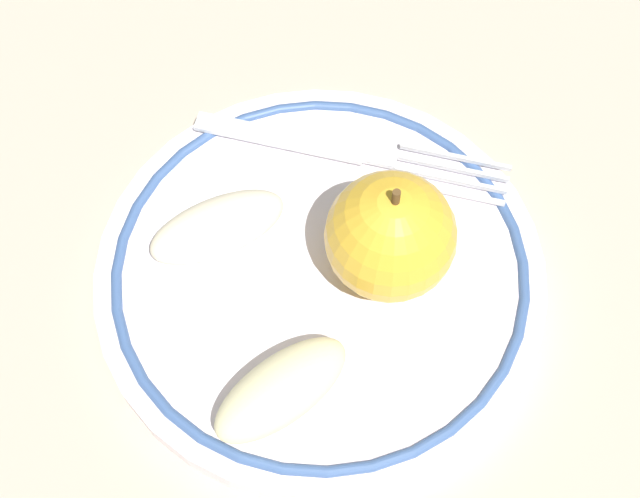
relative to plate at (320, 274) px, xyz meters
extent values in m
plane|color=#BBA894|center=(-0.02, 0.00, -0.01)|extent=(2.00, 2.00, 0.00)
cylinder|color=white|center=(0.00, 0.00, 0.00)|extent=(0.24, 0.24, 0.01)
torus|color=#3D5B92|center=(0.00, 0.00, 0.01)|extent=(0.22, 0.22, 0.01)
sphere|color=gold|center=(-0.03, -0.02, 0.04)|extent=(0.07, 0.07, 0.07)
cylinder|color=brown|center=(-0.03, -0.02, 0.08)|extent=(0.00, 0.00, 0.01)
ellipsoid|color=#F5E7C6|center=(0.06, 0.01, 0.02)|extent=(0.07, 0.08, 0.02)
ellipsoid|color=beige|center=(-0.02, 0.07, 0.02)|extent=(0.06, 0.08, 0.02)
cube|color=silver|center=(0.06, -0.06, 0.01)|extent=(0.10, 0.04, 0.00)
cube|color=silver|center=(0.01, -0.08, 0.01)|extent=(0.02, 0.01, 0.00)
cube|color=silver|center=(-0.04, -0.08, 0.01)|extent=(0.06, 0.02, 0.00)
cube|color=silver|center=(-0.03, -0.08, 0.01)|extent=(0.06, 0.02, 0.00)
cube|color=silver|center=(-0.03, -0.09, 0.01)|extent=(0.06, 0.02, 0.00)
cube|color=silver|center=(-0.03, -0.10, 0.01)|extent=(0.06, 0.02, 0.00)
camera|label=1|loc=(-0.12, 0.18, 0.43)|focal=50.00mm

